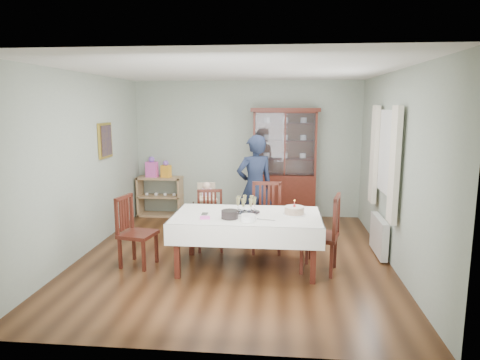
# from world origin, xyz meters

# --- Properties ---
(floor) EXTENTS (5.00, 5.00, 0.00)m
(floor) POSITION_xyz_m (0.00, 0.00, 0.00)
(floor) COLOR #593319
(floor) RESTS_ON ground
(room_shell) EXTENTS (5.00, 5.00, 5.00)m
(room_shell) POSITION_xyz_m (0.00, 0.53, 1.70)
(room_shell) COLOR #9EAA99
(room_shell) RESTS_ON floor
(dining_table) EXTENTS (2.00, 1.15, 0.76)m
(dining_table) POSITION_xyz_m (0.23, -0.41, 0.38)
(dining_table) COLOR #4B1B12
(dining_table) RESTS_ON floor
(china_cabinet) EXTENTS (1.30, 0.48, 2.18)m
(china_cabinet) POSITION_xyz_m (0.75, 2.26, 1.12)
(china_cabinet) COLOR #4B1B12
(china_cabinet) RESTS_ON floor
(sideboard) EXTENTS (0.90, 0.38, 0.80)m
(sideboard) POSITION_xyz_m (-1.75, 2.28, 0.40)
(sideboard) COLOR tan
(sideboard) RESTS_ON floor
(picture_frame) EXTENTS (0.04, 0.48, 0.58)m
(picture_frame) POSITION_xyz_m (-2.22, 0.80, 1.65)
(picture_frame) COLOR gold
(picture_frame) RESTS_ON room_shell
(window) EXTENTS (0.04, 1.02, 1.22)m
(window) POSITION_xyz_m (2.22, 0.30, 1.55)
(window) COLOR white
(window) RESTS_ON room_shell
(curtain_left) EXTENTS (0.07, 0.30, 1.55)m
(curtain_left) POSITION_xyz_m (2.16, -0.32, 1.45)
(curtain_left) COLOR silver
(curtain_left) RESTS_ON room_shell
(curtain_right) EXTENTS (0.07, 0.30, 1.55)m
(curtain_right) POSITION_xyz_m (2.16, 0.92, 1.45)
(curtain_right) COLOR silver
(curtain_right) RESTS_ON room_shell
(radiator) EXTENTS (0.10, 0.80, 0.55)m
(radiator) POSITION_xyz_m (2.16, 0.30, 0.30)
(radiator) COLOR white
(radiator) RESTS_ON floor
(chair_far_left) EXTENTS (0.48, 0.48, 0.92)m
(chair_far_left) POSITION_xyz_m (-0.40, 0.33, 0.27)
(chair_far_left) COLOR #4B1B12
(chair_far_left) RESTS_ON floor
(chair_far_right) EXTENTS (0.49, 0.49, 1.05)m
(chair_far_right) POSITION_xyz_m (0.47, 0.34, 0.31)
(chair_far_right) COLOR #4B1B12
(chair_far_right) RESTS_ON floor
(chair_end_left) EXTENTS (0.52, 0.52, 0.99)m
(chair_end_left) POSITION_xyz_m (-1.31, -0.45, 0.29)
(chair_end_left) COLOR #4B1B12
(chair_end_left) RESTS_ON floor
(chair_end_right) EXTENTS (0.58, 0.58, 1.06)m
(chair_end_right) POSITION_xyz_m (1.23, -0.43, 0.32)
(chair_end_right) COLOR #4B1B12
(chair_end_right) RESTS_ON floor
(woman) EXTENTS (0.75, 0.65, 1.75)m
(woman) POSITION_xyz_m (0.25, 1.00, 0.87)
(woman) COLOR black
(woman) RESTS_ON floor
(high_chair) EXTENTS (0.50, 0.50, 0.94)m
(high_chair) POSITION_xyz_m (-0.57, 1.04, 0.37)
(high_chair) COLOR black
(high_chair) RESTS_ON floor
(champagne_tray) EXTENTS (0.39, 0.39, 0.23)m
(champagne_tray) POSITION_xyz_m (0.21, -0.34, 0.83)
(champagne_tray) COLOR silver
(champagne_tray) RESTS_ON dining_table
(birthday_cake) EXTENTS (0.31, 0.31, 0.21)m
(birthday_cake) POSITION_xyz_m (0.87, -0.36, 0.82)
(birthday_cake) COLOR white
(birthday_cake) RESTS_ON dining_table
(plate_stack_dark) EXTENTS (0.23, 0.23, 0.11)m
(plate_stack_dark) POSITION_xyz_m (0.02, -0.62, 0.81)
(plate_stack_dark) COLOR black
(plate_stack_dark) RESTS_ON dining_table
(plate_stack_white) EXTENTS (0.25, 0.25, 0.08)m
(plate_stack_white) POSITION_xyz_m (0.27, -0.73, 0.80)
(plate_stack_white) COLOR white
(plate_stack_white) RESTS_ON dining_table
(napkin_stack) EXTENTS (0.15, 0.15, 0.02)m
(napkin_stack) POSITION_xyz_m (-0.30, -0.65, 0.77)
(napkin_stack) COLOR #EA56BD
(napkin_stack) RESTS_ON dining_table
(cutlery) EXTENTS (0.11, 0.16, 0.01)m
(cutlery) POSITION_xyz_m (-0.38, -0.44, 0.77)
(cutlery) COLOR silver
(cutlery) RESTS_ON dining_table
(cake_knife) EXTENTS (0.25, 0.09, 0.01)m
(cake_knife) POSITION_xyz_m (0.50, -0.66, 0.77)
(cake_knife) COLOR silver
(cake_knife) RESTS_ON dining_table
(gift_bag_pink) EXTENTS (0.24, 0.17, 0.42)m
(gift_bag_pink) POSITION_xyz_m (-1.90, 2.26, 0.98)
(gift_bag_pink) COLOR #EA56BD
(gift_bag_pink) RESTS_ON sideboard
(gift_bag_orange) EXTENTS (0.21, 0.17, 0.34)m
(gift_bag_orange) POSITION_xyz_m (-1.61, 2.26, 0.95)
(gift_bag_orange) COLOR #F4A326
(gift_bag_orange) RESTS_ON sideboard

